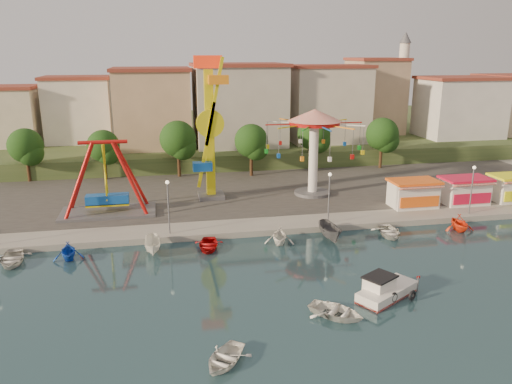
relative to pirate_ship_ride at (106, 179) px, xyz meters
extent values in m
plane|color=#162E3D|center=(14.33, -20.58, -4.39)|extent=(200.00, 200.00, 0.00)
cube|color=#9E998E|center=(14.33, 41.42, -4.09)|extent=(200.00, 100.00, 0.60)
cube|color=#4C4944|center=(14.33, 9.42, -3.79)|extent=(90.00, 28.00, 0.01)
cube|color=#384C26|center=(14.33, 46.42, -2.89)|extent=(200.00, 60.00, 3.00)
cube|color=#59595E|center=(0.00, 0.00, -3.64)|extent=(10.00, 5.00, 0.30)
cube|color=#1452AF|center=(0.00, 0.00, -2.19)|extent=(4.50, 1.40, 1.00)
cylinder|color=#AC100D|center=(0.00, 0.00, 4.01)|extent=(5.00, 0.40, 0.40)
cube|color=#59595E|center=(11.58, 3.88, -3.54)|extent=(3.00, 3.00, 0.50)
cube|color=yellow|center=(11.58, 3.88, 3.71)|extent=(1.00, 1.00, 15.00)
cube|color=red|center=(11.58, 3.88, 12.01)|extent=(3.20, 0.50, 1.40)
cylinder|color=yellow|center=(11.58, 3.08, 5.21)|extent=(3.20, 0.50, 3.20)
cube|color=yellow|center=(12.09, 2.88, 7.65)|extent=(2.39, 0.35, 9.86)
cube|color=orange|center=(12.60, 2.88, 10.10)|extent=(2.20, 1.20, 1.00)
cylinder|color=#59595E|center=(23.93, 2.94, -3.59)|extent=(4.40, 4.40, 0.40)
cylinder|color=white|center=(23.93, 2.94, 0.71)|extent=(1.10, 1.10, 9.00)
cylinder|color=#AC100D|center=(23.93, 2.94, 5.01)|extent=(6.00, 6.00, 0.50)
cone|color=red|center=(23.93, 2.94, 5.91)|extent=(6.40, 6.40, 1.40)
cube|color=white|center=(33.52, -4.08, -2.39)|extent=(5.00, 3.00, 2.80)
cube|color=orange|center=(33.52, -4.08, -0.84)|extent=(5.40, 3.40, 0.25)
cube|color=red|center=(33.52, -5.78, -1.19)|extent=(5.00, 0.77, 0.43)
cube|color=white|center=(39.93, -4.08, -2.39)|extent=(5.00, 3.00, 2.80)
cube|color=red|center=(39.93, -4.08, -0.84)|extent=(5.40, 3.40, 0.25)
cube|color=red|center=(39.93, -5.78, -1.19)|extent=(5.00, 0.77, 0.43)
cylinder|color=#59595E|center=(6.33, -7.58, -1.29)|extent=(0.14, 0.14, 5.00)
cylinder|color=#59595E|center=(22.33, -7.58, -1.29)|extent=(0.14, 0.14, 5.00)
cylinder|color=#59595E|center=(38.33, -7.58, -1.29)|extent=(0.14, 0.14, 5.00)
cylinder|color=#382314|center=(-11.67, 16.39, -2.00)|extent=(0.44, 0.44, 3.60)
sphere|color=black|center=(-11.67, 16.39, 1.10)|extent=(4.60, 4.60, 4.60)
cylinder|color=#382314|center=(-1.67, 15.66, -2.09)|extent=(0.44, 0.44, 3.40)
sphere|color=black|center=(-1.67, 15.66, 0.83)|extent=(4.35, 4.35, 4.35)
cylinder|color=#382314|center=(8.33, 15.22, -1.83)|extent=(0.44, 0.44, 3.92)
sphere|color=black|center=(8.33, 15.22, 1.54)|extent=(5.02, 5.02, 5.02)
cylinder|color=#382314|center=(18.33, 13.78, -1.96)|extent=(0.44, 0.44, 3.66)
sphere|color=black|center=(18.33, 13.78, 1.18)|extent=(4.68, 4.68, 4.68)
cylinder|color=#382314|center=(28.33, 16.77, -1.89)|extent=(0.44, 0.44, 3.80)
sphere|color=black|center=(28.33, 16.77, 1.37)|extent=(4.86, 4.86, 4.86)
cylinder|color=#382314|center=(38.33, 14.95, -1.91)|extent=(0.44, 0.44, 3.77)
sphere|color=black|center=(38.33, 14.95, 1.33)|extent=(4.83, 4.83, 4.83)
cube|color=silver|center=(-6.99, 30.80, 2.92)|extent=(12.33, 9.01, 8.63)
cube|color=tan|center=(6.15, 31.38, 4.22)|extent=(11.95, 9.28, 11.23)
cube|color=beige|center=(19.94, 28.22, 3.20)|extent=(12.59, 10.50, 9.20)
cube|color=beige|center=(33.40, 31.62, 3.22)|extent=(10.75, 9.23, 9.24)
cube|color=tan|center=(46.70, 29.75, 4.21)|extent=(12.77, 10.96, 11.21)
cube|color=silver|center=(58.49, 28.19, 4.78)|extent=(8.23, 8.98, 12.36)
cube|color=beige|center=(70.36, 33.12, 2.99)|extent=(11.59, 10.93, 8.76)
cylinder|color=silver|center=(50.33, 33.42, 6.61)|extent=(1.80, 1.80, 16.00)
cylinder|color=#59595E|center=(50.33, 33.42, 11.61)|extent=(2.80, 2.80, 0.30)
cone|color=#59595E|center=(50.33, 33.42, 15.61)|extent=(2.20, 2.20, 2.00)
cube|color=white|center=(21.76, -22.61, -4.08)|extent=(5.51, 4.38, 0.94)
cube|color=#AC100D|center=(21.76, -22.61, -4.31)|extent=(5.51, 4.38, 0.17)
cube|color=white|center=(21.14, -22.51, -3.30)|extent=(2.60, 2.42, 0.94)
cube|color=black|center=(21.14, -22.51, -2.77)|extent=(2.89, 2.70, 0.13)
torus|color=black|center=(21.76, -23.66, -3.92)|extent=(0.79, 0.59, 0.79)
torus|color=black|center=(23.23, -23.60, -3.92)|extent=(0.79, 0.59, 0.79)
imported|color=white|center=(17.06, -24.65, -3.99)|extent=(4.73, 4.72, 0.81)
imported|color=white|center=(8.85, -28.44, -4.03)|extent=(4.04, 4.27, 0.72)
imported|color=silver|center=(-7.12, -10.78, -3.97)|extent=(3.37, 4.40, 0.85)
imported|color=blue|center=(-2.49, -10.78, -3.60)|extent=(3.06, 3.40, 1.58)
imported|color=white|center=(4.74, -10.78, -3.67)|extent=(1.50, 3.77, 1.44)
imported|color=#BA0E11|center=(9.71, -10.78, -4.00)|extent=(3.22, 4.12, 0.78)
imported|color=white|center=(16.44, -10.78, -3.54)|extent=(3.52, 3.84, 1.71)
imported|color=#515155|center=(21.46, -10.78, -3.57)|extent=(1.66, 4.28, 1.65)
imported|color=silver|center=(27.55, -10.78, -3.98)|extent=(3.46, 4.43, 0.84)
imported|color=#FF3D16|center=(35.14, -10.78, -3.54)|extent=(3.13, 3.53, 1.72)
camera|label=1|loc=(5.81, -53.54, 13.09)|focal=35.00mm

